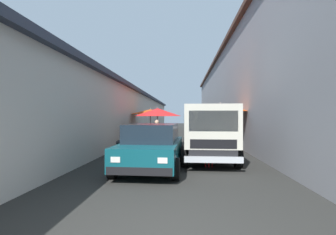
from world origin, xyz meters
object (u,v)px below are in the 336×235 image
at_px(delivery_truck, 210,135).
at_px(fruit_stall_far_left, 220,112).
at_px(plastic_stool, 209,157).
at_px(fruit_stall_near_right, 158,115).
at_px(vendor_by_crates, 157,134).
at_px(hatchback_car, 152,146).
at_px(fruit_stall_near_left, 150,115).
at_px(parked_scooter, 123,146).

bearing_deg(delivery_truck, fruit_stall_far_left, -13.52).
bearing_deg(plastic_stool, fruit_stall_near_right, 22.43).
height_order(vendor_by_crates, plastic_stool, vendor_by_crates).
bearing_deg(delivery_truck, hatchback_car, 118.66).
relative_size(fruit_stall_near_right, delivery_truck, 0.54).
xyz_separation_m(delivery_truck, plastic_stool, (-0.64, 0.09, -0.71)).
relative_size(fruit_stall_far_left, plastic_stool, 6.45).
height_order(fruit_stall_near_left, plastic_stool, fruit_stall_near_left).
distance_m(fruit_stall_near_right, hatchback_car, 6.15).
xyz_separation_m(fruit_stall_near_right, plastic_stool, (-5.63, -2.32, -1.44)).
xyz_separation_m(fruit_stall_far_left, plastic_stool, (-4.21, 0.95, -1.57)).
bearing_deg(delivery_truck, fruit_stall_near_right, 25.80).
relative_size(delivery_truck, vendor_by_crates, 3.23).
distance_m(fruit_stall_far_left, parked_scooter, 5.09).
height_order(fruit_stall_near_left, parked_scooter, fruit_stall_near_left).
bearing_deg(vendor_by_crates, delivery_truck, -138.86).
relative_size(hatchback_car, vendor_by_crates, 2.59).
xyz_separation_m(fruit_stall_far_left, parked_scooter, (-2.27, 4.31, -1.45)).
xyz_separation_m(fruit_stall_far_left, hatchback_car, (-4.63, 2.79, -1.16)).
height_order(fruit_stall_far_left, vendor_by_crates, fruit_stall_far_left).
xyz_separation_m(fruit_stall_near_left, vendor_by_crates, (-5.48, -1.06, -0.94)).
xyz_separation_m(vendor_by_crates, plastic_stool, (-3.12, -2.08, -0.55)).
bearing_deg(fruit_stall_near_left, hatchback_car, -171.83).
relative_size(hatchback_car, delivery_truck, 0.80).
height_order(fruit_stall_far_left, fruit_stall_near_left, fruit_stall_far_left).
distance_m(parked_scooter, plastic_stool, 3.89).
relative_size(fruit_stall_near_right, hatchback_car, 0.67).
bearing_deg(fruit_stall_near_left, fruit_stall_far_left, -137.11).
height_order(fruit_stall_near_left, hatchback_car, fruit_stall_near_left).
height_order(fruit_stall_near_right, vendor_by_crates, fruit_stall_near_right).
bearing_deg(fruit_stall_far_left, plastic_stool, 167.33).
bearing_deg(hatchback_car, fruit_stall_near_right, 4.51).
bearing_deg(fruit_stall_near_right, fruit_stall_near_left, 15.35).
distance_m(vendor_by_crates, plastic_stool, 3.79).
bearing_deg(vendor_by_crates, parked_scooter, 132.67).
bearing_deg(fruit_stall_near_right, plastic_stool, -157.57).
xyz_separation_m(fruit_stall_near_right, fruit_stall_near_left, (2.98, 0.82, 0.05)).
bearing_deg(fruit_stall_near_left, parked_scooter, 178.06).
height_order(hatchback_car, parked_scooter, hatchback_car).
height_order(fruit_stall_near_right, fruit_stall_near_left, fruit_stall_near_left).
xyz_separation_m(fruit_stall_near_right, delivery_truck, (-4.99, -2.41, -0.73)).
relative_size(fruit_stall_far_left, parked_scooter, 1.66).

